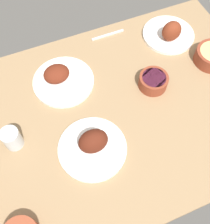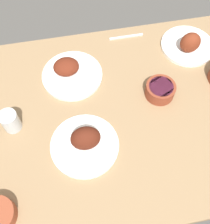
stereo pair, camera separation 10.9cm
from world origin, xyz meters
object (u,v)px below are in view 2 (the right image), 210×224
object	(u,v)px
plate_far_side	(85,142)
fork_loose	(126,37)
water_tumbler	(10,121)
plate_center_main	(188,44)
plate_near_viewer	(70,72)
bowl_onions	(160,90)

from	to	relation	value
plate_far_side	fork_loose	size ratio (longest dim) A/B	1.58
plate_far_side	water_tumbler	world-z (taller)	plate_far_side
plate_center_main	plate_near_viewer	world-z (taller)	plate_center_main
plate_near_viewer	bowl_onions	world-z (taller)	plate_near_viewer
plate_center_main	plate_near_viewer	xyz separation A→B (cm)	(-54.17, -4.72, -0.71)
bowl_onions	fork_loose	distance (cm)	34.16
water_tumbler	fork_loose	bearing A→B (deg)	34.87
plate_far_side	plate_center_main	world-z (taller)	plate_center_main
plate_near_viewer	fork_loose	xyz separation A→B (cm)	(28.50, 17.03, -1.84)
plate_center_main	fork_loose	xyz separation A→B (cm)	(-25.67, 12.31, -2.55)
plate_near_viewer	water_tumbler	xyz separation A→B (cm)	(-24.91, -20.18, 2.09)
bowl_onions	fork_loose	bearing A→B (deg)	100.52
water_tumbler	fork_loose	size ratio (longest dim) A/B	0.54
plate_near_viewer	water_tumbler	bearing A→B (deg)	-140.99
plate_center_main	plate_near_viewer	distance (cm)	54.38
water_tumbler	plate_far_side	bearing A→B (deg)	-26.82
plate_far_side	bowl_onions	size ratio (longest dim) A/B	2.12
plate_far_side	bowl_onions	bearing A→B (deg)	26.86
plate_center_main	fork_loose	world-z (taller)	plate_center_main
plate_near_viewer	fork_loose	world-z (taller)	plate_near_viewer
water_tumbler	fork_loose	xyz separation A→B (cm)	(53.41, 37.21, -3.93)
plate_center_main	bowl_onions	bearing A→B (deg)	-132.58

